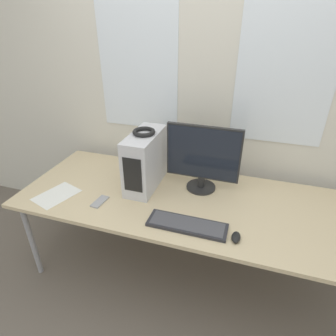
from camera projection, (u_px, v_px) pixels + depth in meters
The scene contains 10 objects.
ground_plane at pixel (164, 319), 1.96m from camera, with size 14.00×14.00×0.00m, color #665B51.
wall_back at pixel (206, 89), 2.18m from camera, with size 8.00×0.07×2.70m.
desk at pixel (184, 203), 2.02m from camera, with size 2.37×0.92×0.72m.
pc_tower at pixel (145, 160), 2.06m from camera, with size 0.19×0.45×0.42m.
headphones at pixel (144, 132), 1.95m from camera, with size 0.16×0.16×0.03m.
monitor_main at pixel (203, 157), 1.99m from camera, with size 0.53×0.22×0.49m.
keyboard at pixel (187, 225), 1.73m from camera, with size 0.49×0.16×0.02m.
mouse at pixel (236, 237), 1.63m from camera, with size 0.05×0.10×0.03m.
cell_phone at pixel (100, 202), 1.95m from camera, with size 0.08×0.15×0.01m.
paper_sheet_left at pixel (57, 195), 2.03m from camera, with size 0.29×0.35×0.00m.
Camera 1 is at (0.39, -1.14, 1.87)m, focal length 30.00 mm.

